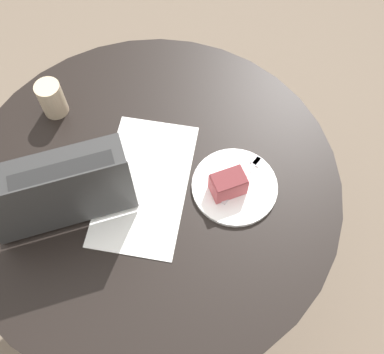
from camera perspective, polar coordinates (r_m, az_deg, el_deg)
ground_plane at (r=1.90m, az=-3.44°, el=-10.93°), size 12.00×12.00×0.00m
dining_table at (r=1.35m, az=-4.77°, el=-3.69°), size 1.02×1.02×0.75m
paper_document at (r=1.20m, az=-6.01°, el=-0.84°), size 0.41×0.24×0.00m
plate at (r=1.19m, az=5.42°, el=-1.19°), size 0.23×0.23×0.01m
cake_slice at (r=1.15m, az=4.62°, el=-0.90°), size 0.10×0.10×0.07m
fork at (r=1.20m, az=6.82°, el=0.28°), size 0.16×0.09×0.00m
coffee_glass at (r=1.34m, az=-17.38°, el=9.47°), size 0.07×0.07×0.11m
laptop at (r=1.18m, az=-16.03°, el=-1.61°), size 0.38×0.42×0.25m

